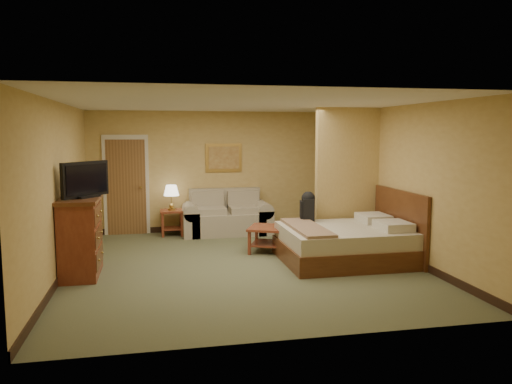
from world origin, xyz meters
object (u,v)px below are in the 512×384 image
object	(u,v)px
loveseat	(227,219)
bed	(350,242)
dresser	(81,236)
coffee_table	(270,234)

from	to	relation	value
loveseat	bed	bearing A→B (deg)	-57.70
bed	dresser	bearing A→B (deg)	179.86
loveseat	bed	distance (m)	3.17
dresser	bed	size ratio (longest dim) A/B	0.56
loveseat	bed	size ratio (longest dim) A/B	0.88
coffee_table	bed	xyz separation A→B (m)	(1.17, -0.91, -0.01)
loveseat	coffee_table	size ratio (longest dim) A/B	1.99
loveseat	bed	xyz separation A→B (m)	(1.69, -2.68, 0.01)
dresser	loveseat	bearing A→B (deg)	45.75
dresser	bed	distance (m)	4.30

